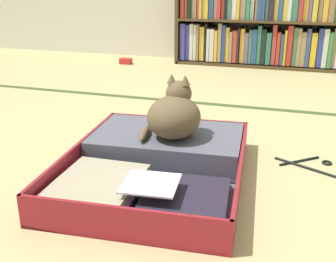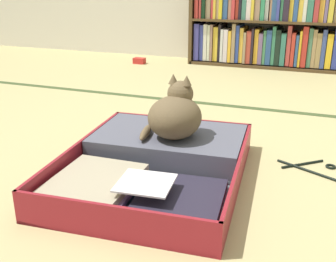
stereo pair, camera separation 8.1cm
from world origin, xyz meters
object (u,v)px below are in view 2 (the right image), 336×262
Objects in this scene: black_cat at (176,115)px; clothes_hanger at (323,172)px; bookshelf at (282,24)px; open_suitcase at (158,161)px; small_red_pouch at (139,61)px.

black_cat reaches higher than clothes_hanger.
black_cat is at bearing -94.63° from bookshelf.
bookshelf reaches higher than open_suitcase.
black_cat is at bearing -169.30° from clothes_hanger.
small_red_pouch is (-1.58, 1.76, 0.02)m from clothes_hanger.
small_red_pouch is at bearing 116.16° from open_suitcase.
black_cat is at bearing 73.77° from open_suitcase.
open_suitcase is 8.64× the size of small_red_pouch.
small_red_pouch reaches higher than clothes_hanger.
open_suitcase is at bearing -106.23° from black_cat.
black_cat is 0.79× the size of clothes_hanger.
bookshelf is 1.78× the size of open_suitcase.
clothes_hanger is (0.40, -2.03, -0.36)m from bookshelf.
bookshelf is at bearing 101.19° from clothes_hanger.
black_cat is at bearing -61.74° from small_red_pouch.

